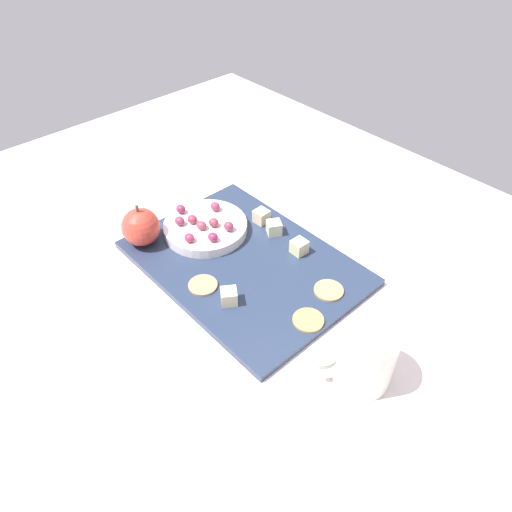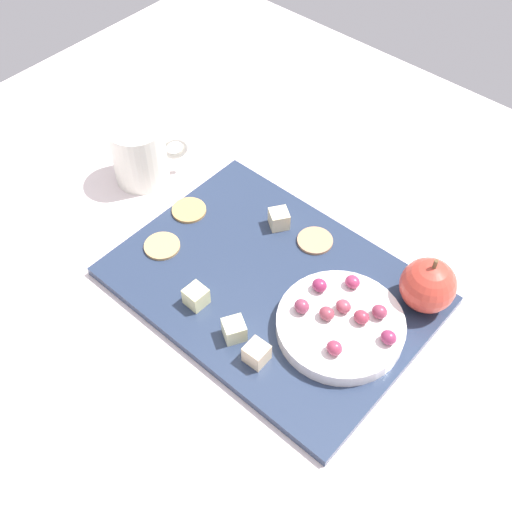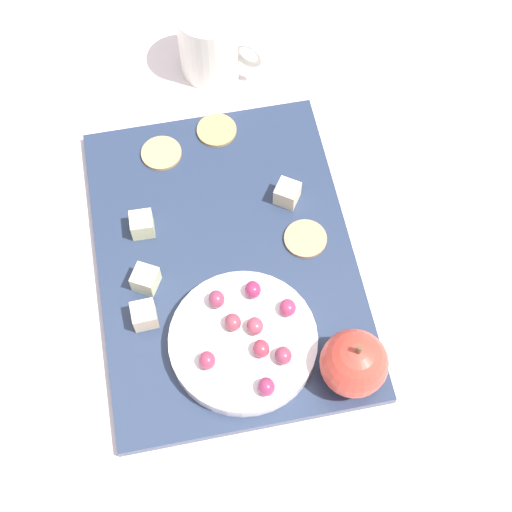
{
  "view_description": "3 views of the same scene",
  "coord_description": "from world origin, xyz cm",
  "px_view_note": "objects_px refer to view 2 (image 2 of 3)",
  "views": [
    {
      "loc": [
        47.96,
        -39.48,
        59.79
      ],
      "look_at": [
        4.56,
        0.24,
        7.08
      ],
      "focal_mm": 33.86,
      "sensor_mm": 36.0,
      "label": 1
    },
    {
      "loc": [
        -28.73,
        37.41,
        67.2
      ],
      "look_at": [
        4.77,
        -0.38,
        7.03
      ],
      "focal_mm": 44.41,
      "sensor_mm": 36.0,
      "label": 2
    },
    {
      "loc": [
        -34.42,
        3.73,
        74.87
      ],
      "look_at": [
        -0.38,
        -2.97,
        7.35
      ],
      "focal_mm": 51.02,
      "sensor_mm": 36.0,
      "label": 3
    }
  ],
  "objects_px": {
    "grape_1": "(302,306)",
    "cheese_cube_0": "(257,353)",
    "apple_whole": "(428,285)",
    "grape_4": "(334,348)",
    "grape_7": "(343,306)",
    "grape_6": "(389,337)",
    "cheese_cube_2": "(279,219)",
    "grape_0": "(361,317)",
    "grape_5": "(327,313)",
    "cracker_2": "(162,246)",
    "grape_2": "(379,312)",
    "serving_dish": "(338,328)",
    "cracker_0": "(315,241)",
    "cracker_1": "(189,210)",
    "cheese_cube_1": "(196,296)",
    "platter": "(274,284)",
    "cup": "(140,153)",
    "cheese_cube_3": "(231,328)",
    "grape_3": "(320,285)",
    "grape_8": "(353,282)"
  },
  "relations": [
    {
      "from": "grape_2",
      "to": "grape_5",
      "type": "relative_size",
      "value": 1.0
    },
    {
      "from": "cheese_cube_3",
      "to": "grape_6",
      "type": "relative_size",
      "value": 1.33
    },
    {
      "from": "platter",
      "to": "cracker_0",
      "type": "height_order",
      "value": "cracker_0"
    },
    {
      "from": "apple_whole",
      "to": "grape_4",
      "type": "height_order",
      "value": "apple_whole"
    },
    {
      "from": "platter",
      "to": "apple_whole",
      "type": "distance_m",
      "value": 0.19
    },
    {
      "from": "cheese_cube_3",
      "to": "cracker_0",
      "type": "relative_size",
      "value": 0.52
    },
    {
      "from": "cheese_cube_1",
      "to": "grape_3",
      "type": "bearing_deg",
      "value": -136.01
    },
    {
      "from": "apple_whole",
      "to": "grape_2",
      "type": "distance_m",
      "value": 0.07
    },
    {
      "from": "cheese_cube_2",
      "to": "grape_5",
      "type": "relative_size",
      "value": 1.33
    },
    {
      "from": "cracker_1",
      "to": "grape_3",
      "type": "bearing_deg",
      "value": -179.88
    },
    {
      "from": "cracker_0",
      "to": "grape_1",
      "type": "relative_size",
      "value": 2.55
    },
    {
      "from": "serving_dish",
      "to": "platter",
      "type": "bearing_deg",
      "value": -4.82
    },
    {
      "from": "cheese_cube_2",
      "to": "cheese_cube_0",
      "type": "bearing_deg",
      "value": 123.34
    },
    {
      "from": "cheese_cube_1",
      "to": "grape_5",
      "type": "height_order",
      "value": "grape_5"
    },
    {
      "from": "grape_2",
      "to": "serving_dish",
      "type": "bearing_deg",
      "value": 54.5
    },
    {
      "from": "cracker_2",
      "to": "grape_2",
      "type": "height_order",
      "value": "grape_2"
    },
    {
      "from": "cheese_cube_0",
      "to": "grape_8",
      "type": "distance_m",
      "value": 0.15
    },
    {
      "from": "cracker_0",
      "to": "grape_2",
      "type": "distance_m",
      "value": 0.15
    },
    {
      "from": "cheese_cube_1",
      "to": "cracker_1",
      "type": "distance_m",
      "value": 0.16
    },
    {
      "from": "serving_dish",
      "to": "grape_5",
      "type": "bearing_deg",
      "value": 10.35
    },
    {
      "from": "cracker_2",
      "to": "grape_8",
      "type": "height_order",
      "value": "grape_8"
    },
    {
      "from": "apple_whole",
      "to": "cracker_2",
      "type": "bearing_deg",
      "value": 26.33
    },
    {
      "from": "cracker_1",
      "to": "grape_8",
      "type": "xyz_separation_m",
      "value": [
        -0.25,
        -0.03,
        0.02
      ]
    },
    {
      "from": "grape_0",
      "to": "grape_5",
      "type": "distance_m",
      "value": 0.04
    },
    {
      "from": "cracker_0",
      "to": "cracker_1",
      "type": "xyz_separation_m",
      "value": [
        0.16,
        0.07,
        0.0
      ]
    },
    {
      "from": "cheese_cube_3",
      "to": "grape_8",
      "type": "distance_m",
      "value": 0.16
    },
    {
      "from": "grape_6",
      "to": "grape_7",
      "type": "xyz_separation_m",
      "value": [
        0.06,
        -0.0,
        -0.0
      ]
    },
    {
      "from": "cheese_cube_0",
      "to": "grape_6",
      "type": "height_order",
      "value": "grape_6"
    },
    {
      "from": "cracker_1",
      "to": "grape_6",
      "type": "bearing_deg",
      "value": 178.87
    },
    {
      "from": "serving_dish",
      "to": "cheese_cube_0",
      "type": "height_order",
      "value": "cheese_cube_0"
    },
    {
      "from": "cheese_cube_2",
      "to": "grape_2",
      "type": "distance_m",
      "value": 0.2
    },
    {
      "from": "cheese_cube_0",
      "to": "cheese_cube_1",
      "type": "xyz_separation_m",
      "value": [
        0.11,
        -0.01,
        0.0
      ]
    },
    {
      "from": "grape_5",
      "to": "grape_7",
      "type": "xyz_separation_m",
      "value": [
        -0.01,
        -0.02,
        -0.0
      ]
    },
    {
      "from": "serving_dish",
      "to": "grape_1",
      "type": "bearing_deg",
      "value": 18.61
    },
    {
      "from": "cheese_cube_2",
      "to": "grape_0",
      "type": "relative_size",
      "value": 1.33
    },
    {
      "from": "cracker_2",
      "to": "grape_3",
      "type": "bearing_deg",
      "value": -161.14
    },
    {
      "from": "cheese_cube_3",
      "to": "grape_4",
      "type": "relative_size",
      "value": 1.33
    },
    {
      "from": "grape_7",
      "to": "grape_6",
      "type": "bearing_deg",
      "value": 178.73
    },
    {
      "from": "cheese_cube_0",
      "to": "grape_7",
      "type": "height_order",
      "value": "grape_7"
    },
    {
      "from": "cheese_cube_0",
      "to": "grape_7",
      "type": "bearing_deg",
      "value": -109.76
    },
    {
      "from": "grape_1",
      "to": "cheese_cube_0",
      "type": "bearing_deg",
      "value": 87.63
    },
    {
      "from": "grape_8",
      "to": "grape_5",
      "type": "bearing_deg",
      "value": 94.98
    },
    {
      "from": "cheese_cube_0",
      "to": "grape_1",
      "type": "distance_m",
      "value": 0.08
    },
    {
      "from": "serving_dish",
      "to": "grape_3",
      "type": "bearing_deg",
      "value": -26.55
    },
    {
      "from": "apple_whole",
      "to": "cheese_cube_0",
      "type": "height_order",
      "value": "apple_whole"
    },
    {
      "from": "cheese_cube_1",
      "to": "grape_4",
      "type": "bearing_deg",
      "value": -165.52
    },
    {
      "from": "grape_6",
      "to": "cup",
      "type": "xyz_separation_m",
      "value": [
        0.44,
        -0.02,
        0.01
      ]
    },
    {
      "from": "cracker_2",
      "to": "grape_6",
      "type": "xyz_separation_m",
      "value": [
        -0.31,
        -0.06,
        0.02
      ]
    },
    {
      "from": "cheese_cube_1",
      "to": "grape_6",
      "type": "height_order",
      "value": "grape_6"
    },
    {
      "from": "serving_dish",
      "to": "grape_3",
      "type": "height_order",
      "value": "grape_3"
    }
  ]
}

